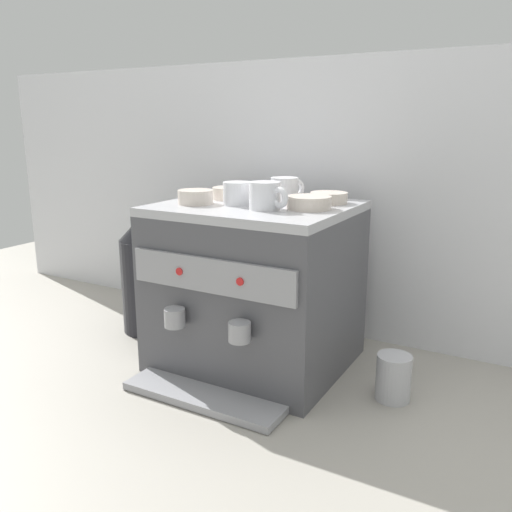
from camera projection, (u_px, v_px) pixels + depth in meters
The scene contains 12 objects.
ground_plane at pixel (256, 360), 1.62m from camera, with size 4.00×4.00×0.00m, color #9E998E.
tiled_backsplash_wall at pixel (306, 199), 1.80m from camera, with size 2.80×0.03×0.91m, color silver.
espresso_machine at pixel (255, 286), 1.56m from camera, with size 0.53×0.57×0.48m.
ceramic_cup_0 at pixel (266, 196), 1.40m from camera, with size 0.12×0.08×0.07m.
ceramic_cup_1 at pixel (239, 193), 1.48m from camera, with size 0.11×0.09×0.06m.
ceramic_cup_2 at pixel (286, 190), 1.53m from camera, with size 0.08×0.12×0.07m.
ceramic_bowl_0 at pixel (231, 193), 1.59m from camera, with size 0.11×0.11×0.04m.
ceramic_bowl_1 at pixel (196, 197), 1.50m from camera, with size 0.10×0.10×0.04m.
ceramic_bowl_2 at pixel (309, 203), 1.41m from camera, with size 0.12×0.12×0.03m.
ceramic_bowl_3 at pixel (329, 198), 1.52m from camera, with size 0.11×0.11×0.03m.
coffee_grinder at pixel (149, 271), 1.82m from camera, with size 0.19×0.19×0.42m.
milk_pitcher at pixel (393, 377), 1.38m from camera, with size 0.09×0.09×0.12m, color #B7B7BC.
Camera 1 is at (0.73, -1.30, 0.70)m, focal length 37.29 mm.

